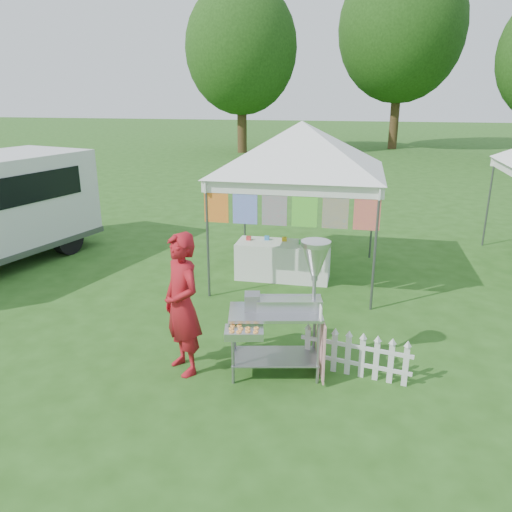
# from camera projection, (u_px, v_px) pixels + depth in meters

# --- Properties ---
(ground) EXTENTS (120.00, 120.00, 0.00)m
(ground) POSITION_uv_depth(u_px,v_px,m) (265.00, 362.00, 6.78)
(ground) COLOR #254F16
(ground) RESTS_ON ground
(canopy_main) EXTENTS (4.24, 4.24, 3.45)m
(canopy_main) POSITION_uv_depth(u_px,v_px,m) (302.00, 121.00, 9.10)
(canopy_main) COLOR #59595E
(canopy_main) RESTS_ON ground
(tree_left) EXTENTS (6.40, 6.40, 9.53)m
(tree_left) POSITION_uv_depth(u_px,v_px,m) (241.00, 49.00, 28.43)
(tree_left) COLOR #3E2916
(tree_left) RESTS_ON ground
(tree_mid) EXTENTS (7.60, 7.60, 11.52)m
(tree_mid) POSITION_uv_depth(u_px,v_px,m) (402.00, 28.00, 29.99)
(tree_mid) COLOR #3E2916
(tree_mid) RESTS_ON ground
(donut_cart) EXTENTS (1.31, 1.11, 1.79)m
(donut_cart) POSITION_uv_depth(u_px,v_px,m) (291.00, 299.00, 6.20)
(donut_cart) COLOR gray
(donut_cart) RESTS_ON ground
(vendor) EXTENTS (0.81, 0.79, 1.88)m
(vendor) POSITION_uv_depth(u_px,v_px,m) (182.00, 304.00, 6.32)
(vendor) COLOR maroon
(vendor) RESTS_ON ground
(picket_fence) EXTENTS (1.42, 0.28, 0.56)m
(picket_fence) POSITION_uv_depth(u_px,v_px,m) (355.00, 356.00, 6.38)
(picket_fence) COLOR silver
(picket_fence) RESTS_ON ground
(display_table) EXTENTS (1.80, 0.70, 0.72)m
(display_table) POSITION_uv_depth(u_px,v_px,m) (283.00, 260.00, 9.76)
(display_table) COLOR white
(display_table) RESTS_ON ground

